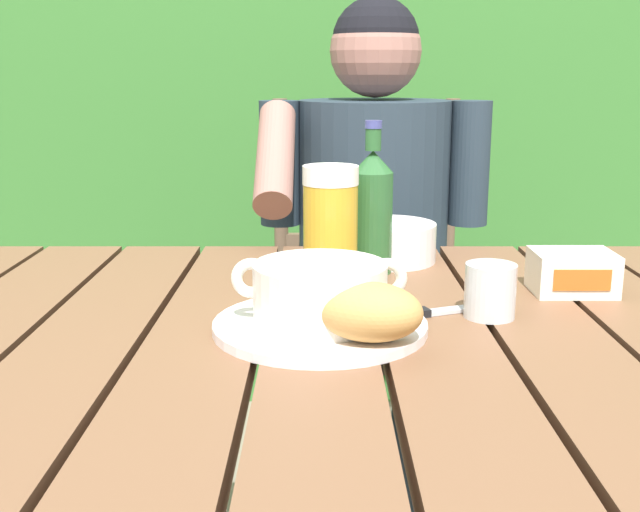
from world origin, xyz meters
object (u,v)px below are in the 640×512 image
at_px(beer_glass, 331,225).
at_px(diner_bowl, 390,242).
at_px(beer_bottle, 373,210).
at_px(table_knife, 426,313).
at_px(chair_near_diner, 369,318).
at_px(soup_bowl, 319,291).
at_px(water_glass_small, 491,291).
at_px(butter_tub, 573,273).
at_px(bread_roll, 369,312).
at_px(person_eating, 374,244).
at_px(serving_plate, 319,326).

bearing_deg(beer_glass, diner_bowl, 54.10).
height_order(beer_bottle, table_knife, beer_bottle).
xyz_separation_m(chair_near_diner, soup_bowl, (-0.12, -0.91, 0.33)).
height_order(chair_near_diner, water_glass_small, chair_near_diner).
height_order(chair_near_diner, diner_bowl, chair_near_diner).
distance_m(butter_tub, diner_bowl, 0.31).
height_order(bread_roll, diner_bowl, bread_roll).
bearing_deg(diner_bowl, table_knife, -85.61).
xyz_separation_m(soup_bowl, beer_bottle, (0.08, 0.28, 0.05)).
height_order(person_eating, water_glass_small, person_eating).
bearing_deg(bread_roll, beer_bottle, 85.82).
height_order(chair_near_diner, bread_roll, chair_near_diner).
bearing_deg(beer_glass, table_knife, -52.68).
xyz_separation_m(chair_near_diner, beer_bottle, (-0.03, -0.62, 0.38)).
distance_m(serving_plate, beer_bottle, 0.31).
relative_size(beer_bottle, table_knife, 1.49).
bearing_deg(diner_bowl, chair_near_diner, 90.00).
distance_m(butter_tub, table_knife, 0.25).
bearing_deg(diner_bowl, beer_bottle, -114.40).
relative_size(chair_near_diner, bread_roll, 7.12).
bearing_deg(soup_bowl, bread_roll, -49.40).
height_order(serving_plate, bread_roll, bread_roll).
xyz_separation_m(soup_bowl, diner_bowl, (0.12, 0.36, -0.02)).
bearing_deg(table_knife, soup_bowl, -156.98).
relative_size(person_eating, beer_bottle, 5.20).
height_order(chair_near_diner, soup_bowl, chair_near_diner).
relative_size(person_eating, soup_bowl, 5.78).
relative_size(bread_roll, diner_bowl, 0.92).
xyz_separation_m(beer_glass, butter_tub, (0.35, -0.05, -0.06)).
distance_m(bread_roll, beer_bottle, 0.35).
bearing_deg(bread_roll, serving_plate, 130.60).
distance_m(person_eating, table_knife, 0.65).
distance_m(serving_plate, soup_bowl, 0.04).
height_order(soup_bowl, water_glass_small, soup_bowl).
bearing_deg(butter_tub, water_glass_small, -141.50).
bearing_deg(bread_roll, butter_tub, 37.38).
xyz_separation_m(soup_bowl, table_knife, (0.14, 0.06, -0.05)).
bearing_deg(chair_near_diner, serving_plate, -97.32).
xyz_separation_m(beer_glass, water_glass_small, (0.20, -0.17, -0.05)).
relative_size(beer_glass, table_knife, 1.11).
distance_m(chair_near_diner, water_glass_small, 0.91).
bearing_deg(person_eating, table_knife, -87.72).
xyz_separation_m(bread_roll, butter_tub, (0.31, 0.23, -0.02)).
bearing_deg(chair_near_diner, butter_tub, -71.54).
xyz_separation_m(person_eating, table_knife, (0.03, -0.65, 0.05)).
distance_m(beer_glass, table_knife, 0.22).
bearing_deg(water_glass_small, bread_roll, -143.63).
distance_m(chair_near_diner, beer_glass, 0.78).
bearing_deg(table_knife, beer_bottle, 104.24).
xyz_separation_m(serving_plate, table_knife, (0.14, 0.06, -0.00)).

